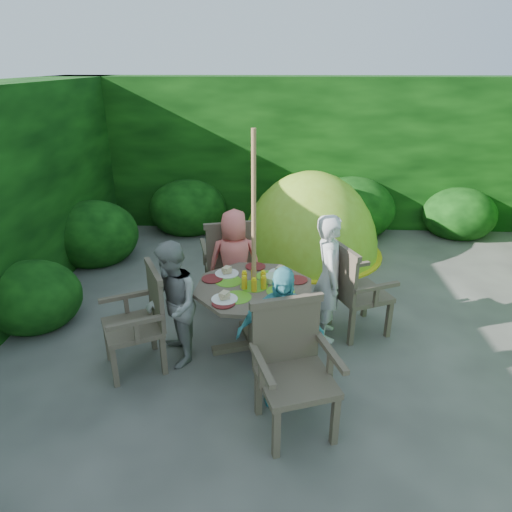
{
  "coord_description": "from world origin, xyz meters",
  "views": [
    {
      "loc": [
        -0.65,
        -4.13,
        2.72
      ],
      "look_at": [
        -0.87,
        0.24,
        0.85
      ],
      "focal_mm": 32.0,
      "sensor_mm": 36.0,
      "label": 1
    }
  ],
  "objects_px": {
    "garden_chair_left": "(141,319)",
    "child_left": "(172,305)",
    "child_right": "(329,278)",
    "child_back": "(235,262)",
    "child_front": "(280,336)",
    "patio_table": "(254,296)",
    "garden_chair_right": "(354,288)",
    "garden_chair_back": "(229,259)",
    "parasol_pole": "(254,248)",
    "garden_chair_front": "(292,366)",
    "dome_tent": "(309,253)"
  },
  "relations": [
    {
      "from": "parasol_pole",
      "to": "child_front",
      "type": "bearing_deg",
      "value": -70.97
    },
    {
      "from": "child_right",
      "to": "garden_chair_right",
      "type": "bearing_deg",
      "value": -72.05
    },
    {
      "from": "child_back",
      "to": "child_front",
      "type": "distance_m",
      "value": 1.6
    },
    {
      "from": "garden_chair_back",
      "to": "child_back",
      "type": "xyz_separation_m",
      "value": [
        0.1,
        -0.27,
        0.08
      ]
    },
    {
      "from": "garden_chair_right",
      "to": "child_right",
      "type": "height_order",
      "value": "child_right"
    },
    {
      "from": "child_back",
      "to": "child_left",
      "type": "bearing_deg",
      "value": 58.21
    },
    {
      "from": "garden_chair_back",
      "to": "garden_chair_left",
      "type": "bearing_deg",
      "value": 48.77
    },
    {
      "from": "garden_chair_back",
      "to": "child_back",
      "type": "distance_m",
      "value": 0.3
    },
    {
      "from": "patio_table",
      "to": "garden_chair_front",
      "type": "relative_size",
      "value": 1.52
    },
    {
      "from": "dome_tent",
      "to": "child_left",
      "type": "bearing_deg",
      "value": -125.43
    },
    {
      "from": "garden_chair_left",
      "to": "child_right",
      "type": "distance_m",
      "value": 1.9
    },
    {
      "from": "child_back",
      "to": "parasol_pole",
      "type": "bearing_deg",
      "value": 103.21
    },
    {
      "from": "patio_table",
      "to": "garden_chair_front",
      "type": "height_order",
      "value": "garden_chair_front"
    },
    {
      "from": "garden_chair_back",
      "to": "child_left",
      "type": "xyz_separation_m",
      "value": [
        -0.39,
        -1.29,
        0.08
      ]
    },
    {
      "from": "parasol_pole",
      "to": "patio_table",
      "type": "bearing_deg",
      "value": 31.84
    },
    {
      "from": "parasol_pole",
      "to": "child_front",
      "type": "relative_size",
      "value": 1.75
    },
    {
      "from": "patio_table",
      "to": "child_front",
      "type": "height_order",
      "value": "child_front"
    },
    {
      "from": "patio_table",
      "to": "dome_tent",
      "type": "bearing_deg",
      "value": 74.48
    },
    {
      "from": "garden_chair_left",
      "to": "child_left",
      "type": "distance_m",
      "value": 0.31
    },
    {
      "from": "garden_chair_left",
      "to": "child_back",
      "type": "height_order",
      "value": "child_back"
    },
    {
      "from": "child_back",
      "to": "child_front",
      "type": "relative_size",
      "value": 0.98
    },
    {
      "from": "garden_chair_right",
      "to": "garden_chair_back",
      "type": "distance_m",
      "value": 1.55
    },
    {
      "from": "parasol_pole",
      "to": "dome_tent",
      "type": "xyz_separation_m",
      "value": [
        0.71,
        2.55,
        -1.1
      ]
    },
    {
      "from": "garden_chair_right",
      "to": "garden_chair_back",
      "type": "relative_size",
      "value": 0.97
    },
    {
      "from": "child_right",
      "to": "child_left",
      "type": "xyz_separation_m",
      "value": [
        -1.51,
        -0.52,
        -0.06
      ]
    },
    {
      "from": "garden_chair_right",
      "to": "child_back",
      "type": "distance_m",
      "value": 1.36
    },
    {
      "from": "patio_table",
      "to": "garden_chair_back",
      "type": "xyz_separation_m",
      "value": [
        -0.37,
        1.03,
        -0.05
      ]
    },
    {
      "from": "garden_chair_back",
      "to": "garden_chair_front",
      "type": "xyz_separation_m",
      "value": [
        0.72,
        -2.06,
        -0.0
      ]
    },
    {
      "from": "patio_table",
      "to": "garden_chair_back",
      "type": "relative_size",
      "value": 1.52
    },
    {
      "from": "child_left",
      "to": "child_front",
      "type": "distance_m",
      "value": 1.13
    },
    {
      "from": "child_left",
      "to": "dome_tent",
      "type": "distance_m",
      "value": 3.23
    },
    {
      "from": "patio_table",
      "to": "garden_chair_front",
      "type": "distance_m",
      "value": 1.09
    },
    {
      "from": "patio_table",
      "to": "garden_chair_back",
      "type": "bearing_deg",
      "value": 109.58
    },
    {
      "from": "garden_chair_left",
      "to": "child_left",
      "type": "relative_size",
      "value": 0.78
    },
    {
      "from": "garden_chair_right",
      "to": "child_front",
      "type": "xyz_separation_m",
      "value": [
        -0.77,
        -1.11,
        0.11
      ]
    },
    {
      "from": "child_left",
      "to": "patio_table",
      "type": "bearing_deg",
      "value": 88.11
    },
    {
      "from": "garden_chair_front",
      "to": "child_back",
      "type": "xyz_separation_m",
      "value": [
        -0.62,
        1.79,
        0.08
      ]
    },
    {
      "from": "patio_table",
      "to": "parasol_pole",
      "type": "relative_size",
      "value": 0.7
    },
    {
      "from": "patio_table",
      "to": "garden_chair_front",
      "type": "xyz_separation_m",
      "value": [
        0.35,
        -1.03,
        -0.05
      ]
    },
    {
      "from": "parasol_pole",
      "to": "garden_chair_right",
      "type": "distance_m",
      "value": 1.24
    },
    {
      "from": "garden_chair_right",
      "to": "dome_tent",
      "type": "height_order",
      "value": "dome_tent"
    },
    {
      "from": "child_right",
      "to": "child_front",
      "type": "bearing_deg",
      "value": 154.18
    },
    {
      "from": "garden_chair_left",
      "to": "child_left",
      "type": "bearing_deg",
      "value": 79.61
    },
    {
      "from": "patio_table",
      "to": "child_left",
      "type": "relative_size",
      "value": 1.24
    },
    {
      "from": "parasol_pole",
      "to": "child_right",
      "type": "height_order",
      "value": "parasol_pole"
    },
    {
      "from": "patio_table",
      "to": "child_right",
      "type": "height_order",
      "value": "child_right"
    },
    {
      "from": "patio_table",
      "to": "child_back",
      "type": "relative_size",
      "value": 1.25
    },
    {
      "from": "garden_chair_back",
      "to": "child_right",
      "type": "relative_size",
      "value": 0.74
    },
    {
      "from": "garden_chair_right",
      "to": "garden_chair_back",
      "type": "bearing_deg",
      "value": 40.93
    },
    {
      "from": "child_back",
      "to": "child_front",
      "type": "bearing_deg",
      "value": 103.21
    }
  ]
}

